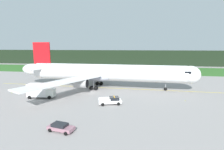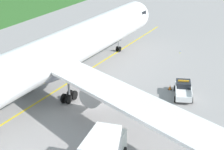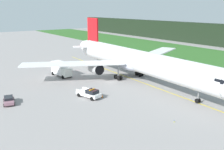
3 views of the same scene
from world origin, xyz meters
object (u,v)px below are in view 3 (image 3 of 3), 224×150
ops_pickup_truck (89,93)px  catering_truck (61,69)px  airliner (136,61)px  staff_car (9,100)px  apron_cone (102,96)px

ops_pickup_truck → catering_truck: (-19.29, 2.40, 1.07)m
airliner → staff_car: size_ratio=12.85×
airliner → catering_truck: bearing=-136.8°
ops_pickup_truck → apron_cone: (1.40, 2.16, -0.59)m
staff_car → airliner: bearing=87.6°
airliner → catering_truck: 20.33m
airliner → apron_cone: size_ratio=90.88×
staff_car → apron_cone: staff_car is taller
ops_pickup_truck → catering_truck: size_ratio=0.80×
catering_truck → airliner: bearing=43.2°
staff_car → catering_truck: bearing=128.7°
ops_pickup_truck → staff_car: size_ratio=1.25×
ops_pickup_truck → apron_cone: bearing=57.0°
ops_pickup_truck → catering_truck: 19.47m
ops_pickup_truck → catering_truck: catering_truck is taller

